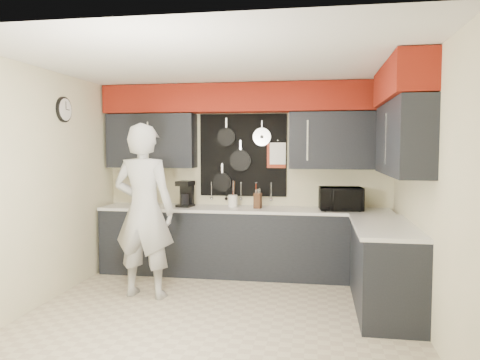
% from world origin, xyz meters
% --- Properties ---
extents(ground, '(4.00, 4.00, 0.00)m').
position_xyz_m(ground, '(0.00, 0.00, 0.00)').
color(ground, beige).
rests_on(ground, ground).
extents(back_wall_assembly, '(4.00, 0.36, 2.60)m').
position_xyz_m(back_wall_assembly, '(0.01, 1.60, 2.01)').
color(back_wall_assembly, beige).
rests_on(back_wall_assembly, ground).
extents(right_wall_assembly, '(0.36, 3.50, 2.60)m').
position_xyz_m(right_wall_assembly, '(1.85, 0.26, 1.94)').
color(right_wall_assembly, beige).
rests_on(right_wall_assembly, ground).
extents(left_wall_assembly, '(0.05, 3.50, 2.60)m').
position_xyz_m(left_wall_assembly, '(-1.99, 0.02, 1.33)').
color(left_wall_assembly, beige).
rests_on(left_wall_assembly, ground).
extents(base_cabinets, '(3.95, 2.20, 0.92)m').
position_xyz_m(base_cabinets, '(0.49, 1.13, 0.46)').
color(base_cabinets, black).
rests_on(base_cabinets, ground).
extents(microwave, '(0.58, 0.42, 0.30)m').
position_xyz_m(microwave, '(1.28, 1.41, 1.07)').
color(microwave, black).
rests_on(microwave, base_cabinets).
extents(knife_block, '(0.11, 0.11, 0.21)m').
position_xyz_m(knife_block, '(0.20, 1.42, 1.02)').
color(knife_block, '#321B10').
rests_on(knife_block, base_cabinets).
extents(utensil_crock, '(0.13, 0.13, 0.16)m').
position_xyz_m(utensil_crock, '(-0.16, 1.52, 1.00)').
color(utensil_crock, white).
rests_on(utensil_crock, base_cabinets).
extents(coffee_maker, '(0.23, 0.27, 0.36)m').
position_xyz_m(coffee_maker, '(-0.81, 1.46, 1.10)').
color(coffee_maker, black).
rests_on(coffee_maker, base_cabinets).
extents(person, '(0.77, 0.54, 2.01)m').
position_xyz_m(person, '(-0.99, 0.36, 1.00)').
color(person, '#B3B3B0').
rests_on(person, ground).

